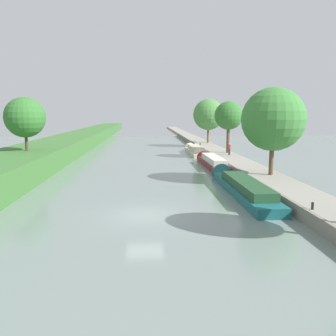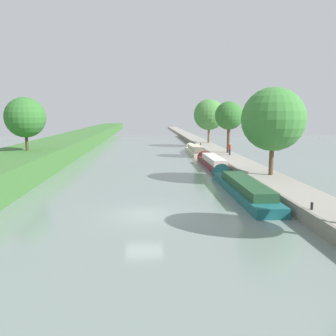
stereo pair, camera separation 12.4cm
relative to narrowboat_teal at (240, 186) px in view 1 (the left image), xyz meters
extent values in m
plane|color=slate|center=(-8.17, -6.26, -0.56)|extent=(160.00, 160.00, 0.00)
cube|color=gray|center=(3.49, -6.26, -0.12)|extent=(3.45, 260.00, 0.87)
cube|color=gray|center=(1.64, -6.26, -0.10)|extent=(0.25, 260.00, 0.92)
cube|color=#195B60|center=(0.00, -0.91, -0.20)|extent=(2.19, 13.93, 0.71)
cube|color=#234C2D|center=(0.00, -1.61, 0.48)|extent=(1.79, 9.75, 0.65)
cone|color=#195B60|center=(0.00, 6.71, -0.20)|extent=(2.08, 1.31, 2.08)
cube|color=maroon|center=(0.39, 14.32, -0.24)|extent=(1.92, 11.96, 0.63)
cube|color=silver|center=(0.39, 13.72, 0.45)|extent=(1.58, 8.37, 0.75)
cone|color=maroon|center=(0.39, 20.88, -0.24)|extent=(1.83, 1.15, 1.83)
cube|color=beige|center=(0.21, 28.46, -0.27)|extent=(2.05, 11.81, 0.57)
cube|color=beige|center=(0.21, 27.87, 0.40)|extent=(1.68, 8.27, 0.77)
cone|color=beige|center=(0.21, 34.98, -0.27)|extent=(1.95, 1.23, 1.95)
cylinder|color=brown|center=(3.86, 3.39, 2.13)|extent=(0.42, 0.42, 3.62)
sphere|color=#3D7F38|center=(3.86, 3.39, 5.57)|extent=(5.93, 5.93, 5.93)
cylinder|color=brown|center=(4.21, 22.23, 2.48)|extent=(0.47, 0.47, 4.34)
sphere|color=#33702D|center=(4.21, 22.23, 5.79)|extent=(4.16, 4.16, 4.16)
cylinder|color=brown|center=(4.44, 39.85, 2.26)|extent=(0.41, 0.41, 3.89)
sphere|color=#47843D|center=(4.44, 39.85, 5.87)|extent=(6.06, 6.06, 6.06)
cylinder|color=#4C3828|center=(-21.56, 11.80, 3.16)|extent=(0.33, 0.33, 2.52)
sphere|color=#33702D|center=(-21.56, 11.80, 5.67)|extent=(4.53, 4.53, 4.53)
cylinder|color=#282D42|center=(3.73, 19.24, 0.72)|extent=(0.26, 0.26, 0.82)
cylinder|color=#B22D28|center=(3.73, 19.24, 1.44)|extent=(0.34, 0.34, 0.62)
sphere|color=tan|center=(3.73, 19.24, 1.86)|extent=(0.22, 0.22, 0.22)
cylinder|color=black|center=(2.06, -8.61, 0.54)|extent=(0.16, 0.16, 0.45)
cylinder|color=black|center=(2.06, 34.80, 0.54)|extent=(0.16, 0.16, 0.45)
camera|label=1|loc=(-8.10, -28.43, 6.12)|focal=37.00mm
camera|label=2|loc=(-7.97, -28.44, 6.12)|focal=37.00mm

